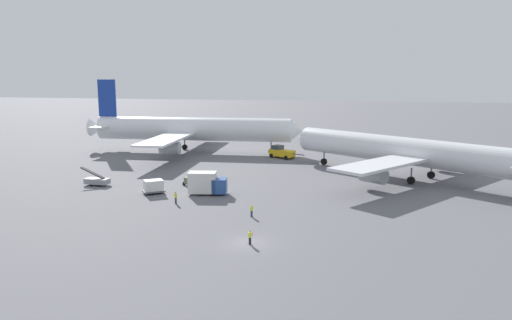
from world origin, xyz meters
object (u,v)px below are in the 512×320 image
object	(u,v)px
gse_container_dolly_flat	(154,186)
airliner_at_gate_left	(192,129)
gse_catering_truck_tall	(207,183)
gse_gpu_cart_small	(190,180)
pushback_tug	(281,152)
ground_crew_ramp_agent_by_cones	(250,237)
gse_belt_loader_portside	(97,181)
ground_crew_wing_walker_right	(252,211)
airliner_being_pushed	(408,152)
ground_crew_marshaller_foreground	(176,197)

from	to	relation	value
gse_container_dolly_flat	airliner_at_gate_left	bearing A→B (deg)	101.56
gse_catering_truck_tall	gse_gpu_cart_small	size ratio (longest dim) A/B	2.38
pushback_tug	ground_crew_ramp_agent_by_cones	xyz separation A→B (m)	(5.97, -56.61, -0.45)
gse_gpu_cart_small	gse_container_dolly_flat	bearing A→B (deg)	-117.10
gse_catering_truck_tall	gse_belt_loader_portside	bearing A→B (deg)	174.13
gse_belt_loader_portside	ground_crew_wing_walker_right	distance (m)	31.79
airliner_at_gate_left	pushback_tug	bearing A→B (deg)	-9.54
gse_gpu_cart_small	airliner_being_pushed	bearing A→B (deg)	19.99
airliner_at_gate_left	ground_crew_wing_walker_right	xyz separation A→B (m)	(26.02, -49.99, -4.61)
pushback_tug	gse_gpu_cart_small	world-z (taller)	pushback_tug
pushback_tug	gse_belt_loader_portside	distance (m)	42.37
pushback_tug	ground_crew_marshaller_foreground	world-z (taller)	pushback_tug
ground_crew_wing_walker_right	gse_container_dolly_flat	bearing A→B (deg)	152.71
gse_container_dolly_flat	ground_crew_wing_walker_right	distance (m)	19.88
airliner_at_gate_left	gse_catering_truck_tall	size ratio (longest dim) A/B	8.40
gse_belt_loader_portside	gse_gpu_cart_small	size ratio (longest dim) A/B	1.92
gse_catering_truck_tall	gse_gpu_cart_small	bearing A→B (deg)	130.25
gse_gpu_cart_small	gse_belt_loader_portside	bearing A→B (deg)	-166.72
airliner_at_gate_left	ground_crew_marshaller_foreground	distance (m)	48.13
pushback_tug	airliner_being_pushed	bearing A→B (deg)	-34.17
airliner_being_pushed	gse_container_dolly_flat	bearing A→B (deg)	-153.17
airliner_at_gate_left	ground_crew_ramp_agent_by_cones	size ratio (longest dim) A/B	32.26
gse_catering_truck_tall	ground_crew_ramp_agent_by_cones	xyz separation A→B (m)	(11.60, -20.73, -0.92)
gse_container_dolly_flat	ground_crew_marshaller_foreground	distance (m)	7.48
airliner_at_gate_left	ground_crew_wing_walker_right	world-z (taller)	airliner_at_gate_left
gse_gpu_cart_small	ground_crew_ramp_agent_by_cones	bearing A→B (deg)	-58.18
gse_container_dolly_flat	ground_crew_ramp_agent_by_cones	xyz separation A→B (m)	(19.85, -19.48, -0.34)
gse_catering_truck_tall	gse_belt_loader_portside	xyz separation A→B (m)	(-19.86, 2.04, -0.93)
ground_crew_wing_walker_right	ground_crew_marshaller_foreground	world-z (taller)	ground_crew_marshaller_foreground
gse_catering_truck_tall	gse_container_dolly_flat	bearing A→B (deg)	-171.38
pushback_tug	gse_container_dolly_flat	xyz separation A→B (m)	(-13.89, -37.14, -0.11)
gse_belt_loader_portside	ground_crew_wing_walker_right	world-z (taller)	gse_belt_loader_portside
ground_crew_marshaller_foreground	gse_catering_truck_tall	bearing A→B (deg)	66.78
ground_crew_wing_walker_right	ground_crew_ramp_agent_by_cones	world-z (taller)	ground_crew_wing_walker_right
pushback_tug	ground_crew_marshaller_foreground	distance (m)	42.92
airliner_at_gate_left	ground_crew_marshaller_foreground	world-z (taller)	airliner_at_gate_left
airliner_at_gate_left	airliner_being_pushed	bearing A→B (deg)	-23.77
airliner_being_pushed	ground_crew_marshaller_foreground	distance (m)	42.07
pushback_tug	gse_gpu_cart_small	distance (m)	32.01
gse_belt_loader_portside	airliner_being_pushed	bearing A→B (deg)	18.05
pushback_tug	ground_crew_marshaller_foreground	size ratio (longest dim) A/B	4.79
gse_belt_loader_portside	airliner_at_gate_left	bearing A→B (deg)	85.07
ground_crew_ramp_agent_by_cones	gse_gpu_cart_small	bearing A→B (deg)	121.82
airliner_at_gate_left	gse_catering_truck_tall	distance (m)	43.12
pushback_tug	ground_crew_wing_walker_right	xyz separation A→B (m)	(3.78, -46.25, -0.45)
pushback_tug	ground_crew_wing_walker_right	size ratio (longest dim) A/B	5.23
airliner_at_gate_left	gse_gpu_cart_small	size ratio (longest dim) A/B	20.02
gse_gpu_cart_small	ground_crew_wing_walker_right	xyz separation A→B (m)	(14.15, -15.97, 0.04)
gse_catering_truck_tall	pushback_tug	bearing A→B (deg)	81.08
gse_belt_loader_portside	ground_crew_marshaller_foreground	size ratio (longest dim) A/B	2.82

